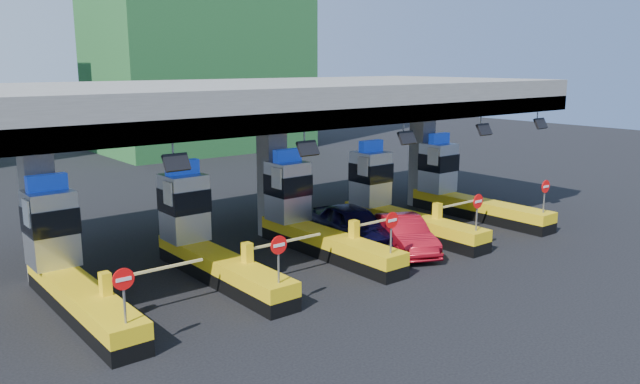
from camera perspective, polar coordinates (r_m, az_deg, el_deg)
ground at (r=26.65m, az=-0.64°, el=-5.36°), size 120.00×120.00×0.00m
toll_canopy at (r=27.84m, az=-4.35°, el=8.20°), size 28.00×12.09×7.00m
toll_lane_far_left at (r=22.07m, az=-22.12°, el=-6.12°), size 4.43×8.00×4.16m
toll_lane_left at (r=23.86m, az=-10.57°, el=-4.12°), size 4.43×8.00×4.16m
toll_lane_center at (r=26.49m, az=-1.01°, el=-2.33°), size 4.43×8.00×4.16m
toll_lane_right at (r=29.73m, az=6.62°, el=-0.85°), size 4.43×8.00×4.16m
toll_lane_far_right at (r=33.41m, az=12.67°, el=0.34°), size 4.43×8.00×4.16m
van at (r=27.25m, az=3.10°, el=-3.07°), size 2.98×5.43×1.75m
red_car at (r=26.55m, az=7.65°, el=-3.84°), size 3.36×4.81×1.50m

